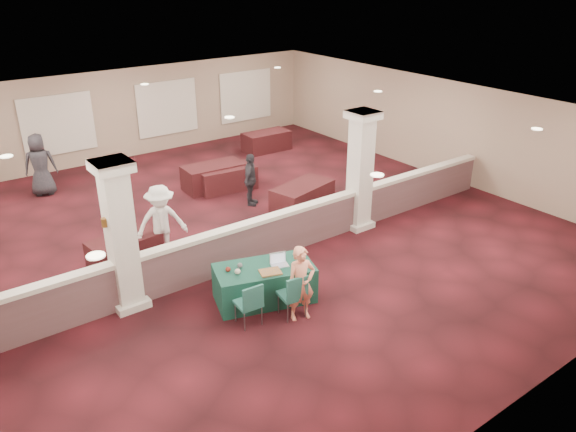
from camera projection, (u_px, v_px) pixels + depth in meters
ground at (235, 236)px, 14.82m from camera, size 16.00×16.00×0.00m
wall_back at (115, 116)px, 20.01m from camera, size 16.00×0.04×3.20m
wall_front at (514, 332)px, 8.31m from camera, size 16.00×0.04×3.20m
wall_right at (440, 128)px, 18.50m from camera, size 0.04×16.00×3.20m
ceiling at (229, 117)px, 13.50m from camera, size 16.00×16.00×0.02m
partition_wall at (266, 237)px, 13.49m from camera, size 15.60×0.28×1.10m
column_left at (121, 235)px, 11.15m from camera, size 0.72×0.72×3.20m
column_right at (360, 170)px, 14.67m from camera, size 0.72×0.72×3.20m
sconce_left at (104, 222)px, 10.85m from camera, size 0.12×0.12×0.18m
sconce_right at (132, 215)px, 11.15m from camera, size 0.12×0.12×0.18m
near_table at (264, 283)px, 11.87m from camera, size 2.27×1.60×0.79m
conf_chair_main at (294, 293)px, 11.17m from camera, size 0.56×0.57×0.99m
conf_chair_side at (250, 301)px, 10.94m from camera, size 0.50×0.51×0.94m
woman at (301, 283)px, 11.09m from camera, size 0.65×0.51×1.59m
far_table_front_left at (125, 250)px, 13.35m from camera, size 1.72×0.99×0.67m
far_table_front_center at (226, 178)px, 17.71m from camera, size 1.90×1.10×0.73m
far_table_front_right at (302, 197)px, 16.24m from camera, size 2.07×1.37×0.77m
far_table_back_center at (214, 176)px, 17.80m from camera, size 1.97×1.07×0.78m
far_table_back_right at (266, 141)px, 21.40m from camera, size 1.80×0.93×0.72m
attendee_b at (161, 223)px, 13.35m from camera, size 1.29×0.80×1.88m
attendee_c at (250, 180)px, 16.41m from camera, size 0.97×0.95×1.57m
attendee_d at (40, 165)px, 17.08m from camera, size 1.06×0.78×1.93m
laptop_base at (280, 265)px, 11.75m from camera, size 0.42×0.35×0.02m
laptop_screen at (278, 257)px, 11.81m from camera, size 0.34×0.12×0.24m
screen_glow at (278, 258)px, 11.81m from camera, size 0.31×0.10×0.21m
knitting at (270, 272)px, 11.48m from camera, size 0.51×0.44×0.03m
yarn_cream at (238, 272)px, 11.42m from camera, size 0.12×0.12×0.12m
yarn_red at (228, 269)px, 11.51m from camera, size 0.11×0.11×0.11m
yarn_grey at (240, 265)px, 11.65m from camera, size 0.11×0.11×0.11m
scissors at (301, 268)px, 11.65m from camera, size 0.13×0.07×0.01m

